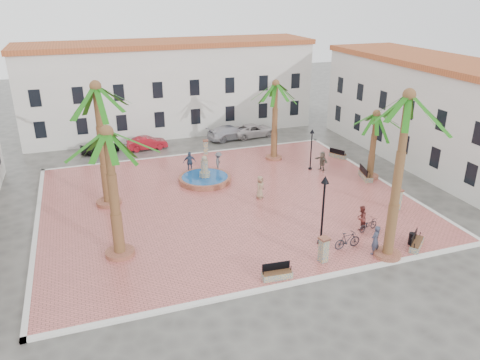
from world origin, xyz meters
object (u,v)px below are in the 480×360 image
Objects in this scene: lamppost_s at (324,199)px; pedestrian_fountain_a at (260,187)px; lamppost_e at (312,142)px; car_black at (100,147)px; bicycle_b at (347,240)px; car_silver at (231,132)px; car_white at (254,130)px; bench_s at (277,274)px; pedestrian_east at (322,161)px; bollard_e at (397,199)px; pedestrian_fountain_b at (190,162)px; palm_nw at (97,101)px; cyclist_a at (375,240)px; bicycle_a at (368,225)px; palm_s at (407,113)px; bench_se at (416,244)px; cyclist_b at (361,218)px; palm_sw at (108,148)px; bollard_se at (324,249)px; bench_ne at (338,155)px; litter_bin at (412,239)px; fountain at (205,178)px; palm_e at (376,123)px; bench_e at (365,175)px; car_red at (147,143)px; palm_ne at (276,93)px.

pedestrian_fountain_a is at bearing 97.93° from lamppost_s.
lamppost_e is 0.99× the size of car_black.
bicycle_b is 0.35× the size of car_silver.
car_white is (2.63, 0.08, -0.06)m from car_silver.
pedestrian_east reaches higher than bench_s.
lamppost_e is 9.43m from bollard_e.
pedestrian_fountain_a is 7.67m from pedestrian_fountain_b.
palm_nw is at bearing 125.55° from bench_s.
cyclist_a is 2.90m from bicycle_a.
car_silver is (-1.37, 24.99, -7.89)m from palm_s.
bench_se is 1.02× the size of pedestrian_east.
cyclist_b is (0.31, 3.32, -7.65)m from palm_s.
cyclist_a is (-0.59, 0.47, -7.55)m from palm_s.
palm_sw reaches higher than cyclist_b.
pedestrian_east is at bearing 57.65° from bench_s.
palm_nw is 5.45× the size of cyclist_b.
bench_s is 1.10× the size of bollard_se.
palm_sw is at bearing 87.54° from bench_ne.
lamppost_s is 2.89× the size of bollard_se.
pedestrian_fountain_a is (10.60, 4.75, -5.66)m from palm_sw.
litter_bin is 4.01m from bicycle_b.
fountain is 13.74m from bicycle_a.
fountain is 13.44m from palm_sw.
cyclist_a is 0.37× the size of car_silver.
palm_e is 12.80m from cyclist_a.
pedestrian_fountain_a is at bearing 148.99° from bollard_e.
fountain reaches higher than bollard_se.
bollard_e is at bearing -73.26° from pedestrian_fountain_a.
lamppost_e is (9.16, 14.04, 2.17)m from bench_s.
bicycle_a is (1.27, 2.56, -0.49)m from cyclist_a.
pedestrian_fountain_b is (-0.74, 16.70, 0.67)m from bench_s.
car_silver is (-2.05, 21.96, 0.16)m from bicycle_a.
palm_s is 5.32× the size of pedestrian_fountain_b.
fountain is 17.98m from palm_s.
cyclist_b is (7.31, -11.09, 0.52)m from fountain.
palm_e is 2.82× the size of bench_e.
litter_bin is 18.86m from pedestrian_fountain_b.
bollard_e is at bearing -176.26° from car_silver.
palm_s reaches higher than bench_ne.
pedestrian_fountain_b is at bearing 103.57° from bollard_se.
cyclist_a is 1.05× the size of pedestrian_fountain_a.
bollard_se is 2.25m from bicycle_b.
car_red is 0.80× the size of car_white.
bench_ne is at bearing -16.47° from palm_ne.
car_black reaches higher than litter_bin.
lamppost_e is (16.85, 1.49, -5.08)m from palm_nw.
car_silver is at bearing 61.97° from fountain.
litter_bin is (16.75, -4.61, -6.13)m from palm_sw.
pedestrian_fountain_a is 15.74m from car_red.
car_silver is (-3.59, 10.93, -1.85)m from lamppost_e.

